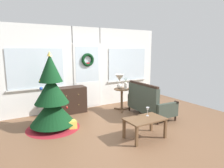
{
  "coord_description": "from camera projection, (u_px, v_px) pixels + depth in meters",
  "views": [
    {
      "loc": [
        -2.4,
        -3.75,
        1.87
      ],
      "look_at": [
        0.05,
        0.55,
        1.0
      ],
      "focal_mm": 31.63,
      "sensor_mm": 36.0,
      "label": 1
    }
  ],
  "objects": [
    {
      "name": "coffee_table",
      "position": [
        145.0,
        121.0,
        4.16
      ],
      "size": [
        0.85,
        0.53,
        0.44
      ],
      "color": "brown",
      "rests_on": "ground"
    },
    {
      "name": "flower_vase",
      "position": [
        126.0,
        85.0,
        6.03
      ],
      "size": [
        0.11,
        0.1,
        0.35
      ],
      "color": "beige",
      "rests_on": "side_table"
    },
    {
      "name": "wine_glass",
      "position": [
        148.0,
        110.0,
        4.28
      ],
      "size": [
        0.08,
        0.08,
        0.2
      ],
      "color": "silver",
      "rests_on": "coffee_table"
    },
    {
      "name": "dresser_cabinet",
      "position": [
        70.0,
        100.0,
        5.84
      ],
      "size": [
        0.9,
        0.45,
        0.78
      ],
      "color": "black",
      "rests_on": "ground"
    },
    {
      "name": "gift_box",
      "position": [
        72.0,
        125.0,
        4.7
      ],
      "size": [
        0.2,
        0.18,
        0.2
      ],
      "primitive_type": "cube",
      "color": "#D8C64C",
      "rests_on": "ground"
    },
    {
      "name": "table_lamp",
      "position": [
        120.0,
        80.0,
        6.0
      ],
      "size": [
        0.28,
        0.28,
        0.44
      ],
      "color": "silver",
      "rests_on": "side_table"
    },
    {
      "name": "side_table",
      "position": [
        122.0,
        95.0,
        6.08
      ],
      "size": [
        0.5,
        0.48,
        0.68
      ],
      "color": "brown",
      "rests_on": "ground"
    },
    {
      "name": "ground_plane",
      "position": [
        122.0,
        129.0,
        4.7
      ],
      "size": [
        6.76,
        6.76,
        0.0
      ],
      "primitive_type": "plane",
      "color": "brown"
    },
    {
      "name": "christmas_tree",
      "position": [
        52.0,
        101.0,
        4.65
      ],
      "size": [
        1.27,
        1.27,
        1.84
      ],
      "color": "#4C331E",
      "rests_on": "ground"
    },
    {
      "name": "settee_sofa",
      "position": [
        148.0,
        103.0,
        5.57
      ],
      "size": [
        0.75,
        1.45,
        0.96
      ],
      "color": "black",
      "rests_on": "ground"
    },
    {
      "name": "back_wall_with_door",
      "position": [
        87.0,
        68.0,
        6.26
      ],
      "size": [
        5.2,
        0.19,
        2.55
      ],
      "color": "white",
      "rests_on": "ground"
    }
  ]
}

